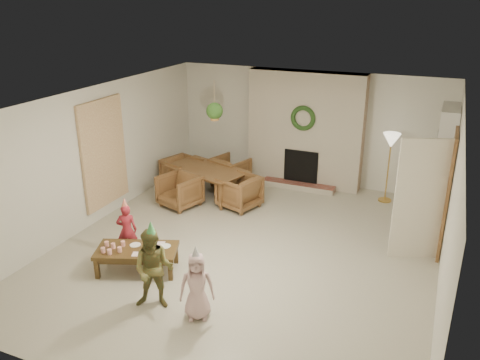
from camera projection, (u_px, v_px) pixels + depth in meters
The scene contains 56 objects.
floor at pixel (247, 249), 8.24m from camera, with size 7.00×7.00×0.00m, color #B7B29E.
ceiling at pixel (248, 101), 7.34m from camera, with size 7.00×7.00×0.00m, color white.
wall_back at pixel (308, 127), 10.79m from camera, with size 7.00×7.00×0.00m, color silver.
wall_front at pixel (111, 296), 4.78m from camera, with size 7.00×7.00×0.00m, color silver.
wall_left at pixel (95, 156), 8.89m from camera, with size 7.00×7.00×0.00m, color silver.
wall_right at pixel (450, 210), 6.68m from camera, with size 7.00×7.00×0.00m, color silver.
fireplace_mass at pixel (305, 129), 10.62m from camera, with size 2.50×0.40×2.50m, color #5B2D18.
fireplace_hearth at pixel (298, 186), 10.74m from camera, with size 1.60×0.30×0.12m, color #5B1E19.
fireplace_firebox at pixel (301, 167), 10.75m from camera, with size 0.75×0.12×0.75m, color black.
fireplace_wreath at pixel (303, 118), 10.31m from camera, with size 0.54×0.54×0.10m, color #1D3F17.
floor_lamp_base at pixel (385, 200), 10.12m from camera, with size 0.27×0.27×0.03m, color gold.
floor_lamp_post at pixel (388, 170), 9.89m from camera, with size 0.03×0.03×1.29m, color gold.
floor_lamp_shade at pixel (391, 140), 9.67m from camera, with size 0.35×0.35×0.29m, color beige.
bookshelf_carcass at pixel (443, 167), 8.77m from camera, with size 0.30×1.00×2.20m, color white.
bookshelf_shelf_a at pixel (436, 200), 9.01m from camera, with size 0.30×0.92×0.03m, color white.
bookshelf_shelf_b at pixel (439, 180), 8.87m from camera, with size 0.30×0.92×0.03m, color white.
bookshelf_shelf_c at pixel (443, 159), 8.72m from camera, with size 0.30×0.92×0.03m, color white.
bookshelf_shelf_d at pixel (446, 138), 8.58m from camera, with size 0.30×0.92×0.03m, color white.
books_row_lower at pixel (436, 196), 8.84m from camera, with size 0.20×0.40×0.24m, color #9B361C.
books_row_mid at pixel (439, 172), 8.87m from camera, with size 0.20×0.44×0.24m, color #26638D.
books_row_upper at pixel (442, 154), 8.60m from camera, with size 0.20×0.36×0.22m, color olive.
door_frame at pixel (447, 194), 7.81m from camera, with size 0.05×0.86×2.04m, color brown.
door_leaf at pixel (420, 200), 7.63m from camera, with size 0.05×0.80×2.00m, color beige.
curtain_panel at pixel (104, 153), 9.05m from camera, with size 0.06×1.20×2.00m, color beige.
dining_table at pixel (206, 182), 10.30m from camera, with size 1.70×0.95×0.60m, color brown.
dining_chair_near at pixel (180, 191), 9.77m from camera, with size 0.70×0.72×0.66m, color brown.
dining_chair_far at pixel (230, 172), 10.81m from camera, with size 0.70×0.72×0.66m, color brown.
dining_chair_left at pixel (182, 173), 10.75m from camera, with size 0.70×0.72×0.66m, color brown.
dining_chair_right at pixel (239, 192), 9.71m from camera, with size 0.70×0.72×0.66m, color brown.
hanging_plant_cord at pixel (214, 99), 9.23m from camera, with size 0.01×0.01×0.70m, color tan.
hanging_plant_pot at pixel (215, 117), 9.36m from camera, with size 0.16×0.16×0.12m, color #AE7538.
hanging_plant_foliage at pixel (215, 111), 9.31m from camera, with size 0.32×0.32×0.32m, color #234918.
coffee_table_top at pixel (137, 250), 7.47m from camera, with size 1.22×0.61×0.06m, color #503A1A.
coffee_table_apron at pixel (137, 254), 7.50m from camera, with size 1.13×0.52×0.08m, color #503A1A.
coffee_leg_fl at pixel (97, 269), 7.33m from camera, with size 0.07×0.07×0.32m, color #503A1A.
coffee_leg_fr at pixel (171, 270), 7.28m from camera, with size 0.07×0.07×0.32m, color #503A1A.
coffee_leg_bl at pixel (107, 252), 7.79m from camera, with size 0.07×0.07×0.32m, color #503A1A.
coffee_leg_br at pixel (176, 254), 7.75m from camera, with size 0.07×0.07×0.32m, color #503A1A.
cup_a at pixel (103, 250), 7.33m from camera, with size 0.07×0.07×0.08m, color white.
cup_b at pixel (107, 244), 7.51m from camera, with size 0.07×0.07×0.08m, color white.
cup_c at pixel (110, 252), 7.29m from camera, with size 0.07×0.07×0.08m, color white.
cup_d at pixel (113, 246), 7.46m from camera, with size 0.07×0.07×0.08m, color white.
cup_e at pixel (120, 250), 7.35m from camera, with size 0.07×0.07×0.08m, color white.
cup_f at pixel (123, 244), 7.53m from camera, with size 0.07×0.07×0.08m, color white.
plate_a at pixel (135, 245), 7.57m from camera, with size 0.17×0.17×0.01m, color white.
plate_b at pixel (150, 252), 7.36m from camera, with size 0.17×0.17×0.01m, color white.
plate_c at pixel (165, 246), 7.53m from camera, with size 0.17×0.17×0.01m, color white.
food_scoop at pixel (150, 250), 7.35m from camera, with size 0.07×0.07×0.07m, color tan.
napkin_left at pixel (137, 254), 7.30m from camera, with size 0.14×0.14×0.01m, color #F4B3C0.
napkin_right at pixel (160, 244), 7.61m from camera, with size 0.14×0.14×0.01m, color #F4B3C0.
child_red at pixel (127, 230), 7.90m from camera, with size 0.32×0.21×0.89m, color maroon.
party_hat_red at pixel (124, 203), 7.72m from camera, with size 0.12×0.12×0.17m, color #ECAD4E.
child_plaid at pixel (154, 269), 6.53m from camera, with size 0.56×0.44×1.15m, color brown.
party_hat_plaid at pixel (151, 228), 6.31m from camera, with size 0.14×0.14×0.19m, color #449F51.
child_pink at pixel (197, 286), 6.34m from camera, with size 0.46×0.30×0.94m, color beige.
party_hat_pink at pixel (196, 252), 6.16m from camera, with size 0.12×0.12×0.17m, color silver.
Camera 1 is at (2.76, -6.73, 4.03)m, focal length 36.66 mm.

